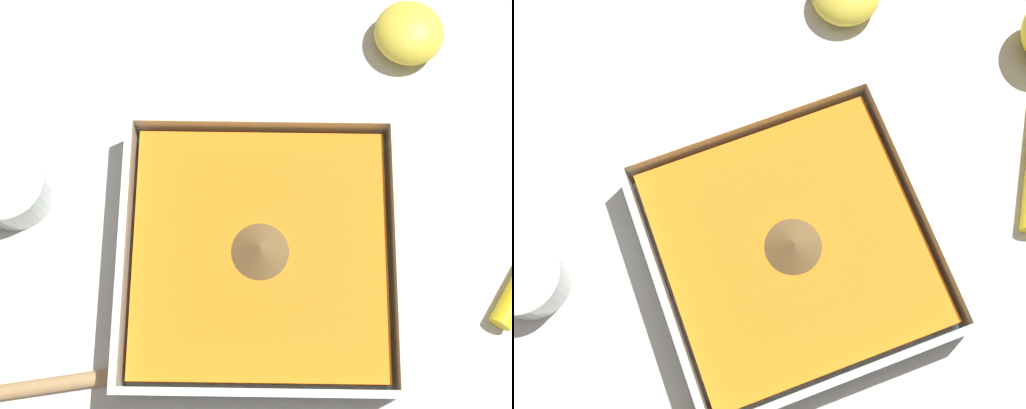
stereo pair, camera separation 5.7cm
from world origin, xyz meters
TOP-DOWN VIEW (x-y plane):
  - ground_plane at (0.00, 0.00)m, footprint 4.00×4.00m
  - square_dish at (-0.03, 0.03)m, footprint 0.22×0.22m
  - spice_bowl at (0.18, -0.03)m, footprint 0.06×0.06m
  - lemon_half at (-0.15, -0.17)m, footprint 0.06×0.06m

SIDE VIEW (x-z plane):
  - ground_plane at x=0.00m, z-range 0.00..0.00m
  - lemon_half at x=-0.15m, z-range 0.00..0.03m
  - spice_bowl at x=0.18m, z-range 0.00..0.04m
  - square_dish at x=-0.03m, z-range -0.01..0.05m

